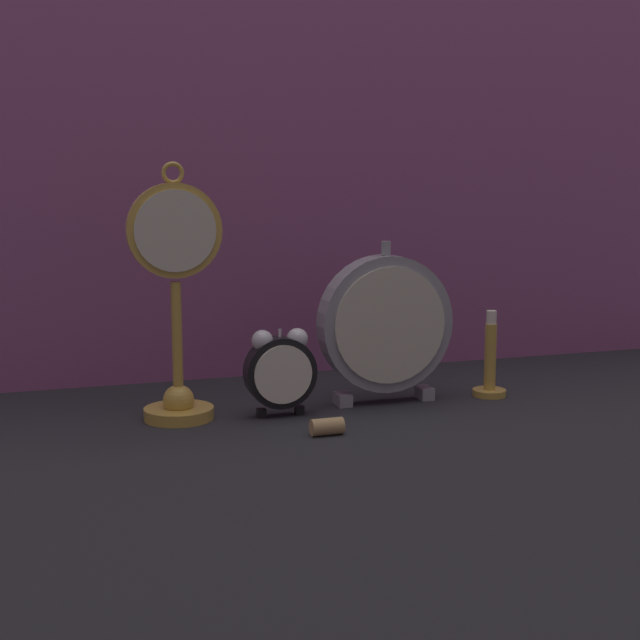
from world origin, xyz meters
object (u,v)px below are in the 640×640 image
at_px(alarm_clock_twin_bell, 280,368).
at_px(brass_candlestick, 490,369).
at_px(wine_cork, 327,427).
at_px(pocket_watch_on_stand, 176,305).
at_px(mantel_clock_silver, 385,324).

xyz_separation_m(alarm_clock_twin_bell, brass_candlestick, (0.33, 0.01, -0.03)).
height_order(alarm_clock_twin_bell, wine_cork, alarm_clock_twin_bell).
bearing_deg(wine_cork, alarm_clock_twin_bell, 106.25).
relative_size(pocket_watch_on_stand, mantel_clock_silver, 1.47).
relative_size(brass_candlestick, wine_cork, 3.10).
relative_size(pocket_watch_on_stand, alarm_clock_twin_bell, 2.85).
distance_m(pocket_watch_on_stand, alarm_clock_twin_bell, 0.17).
xyz_separation_m(alarm_clock_twin_bell, mantel_clock_silver, (0.17, 0.03, 0.05)).
height_order(alarm_clock_twin_bell, mantel_clock_silver, mantel_clock_silver).
xyz_separation_m(pocket_watch_on_stand, brass_candlestick, (0.47, -0.01, -0.12)).
distance_m(mantel_clock_silver, brass_candlestick, 0.18).
bearing_deg(pocket_watch_on_stand, alarm_clock_twin_bell, -11.13).
xyz_separation_m(mantel_clock_silver, brass_candlestick, (0.17, -0.01, -0.07)).
xyz_separation_m(brass_candlestick, wine_cork, (-0.30, -0.12, -0.03)).
distance_m(brass_candlestick, wine_cork, 0.32).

